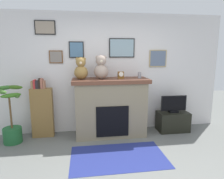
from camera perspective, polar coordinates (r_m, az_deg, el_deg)
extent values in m
cube|color=silver|center=(4.44, -1.11, 4.71)|extent=(5.20, 0.12, 2.60)
cube|color=black|center=(4.39, 2.88, 11.94)|extent=(0.56, 0.02, 0.41)
cube|color=#87A2AF|center=(4.38, 2.90, 11.94)|extent=(0.52, 0.00, 0.37)
cube|color=black|center=(4.31, -10.29, 11.28)|extent=(0.31, 0.02, 0.34)
cube|color=#4B6F90|center=(4.30, -10.29, 11.28)|extent=(0.27, 0.00, 0.30)
cube|color=brown|center=(4.34, -15.92, 9.07)|extent=(0.28, 0.02, 0.27)
cube|color=gray|center=(4.33, -15.94, 9.07)|extent=(0.24, 0.00, 0.23)
cube|color=black|center=(4.40, -18.85, 16.66)|extent=(0.41, 0.02, 0.28)
cube|color=gray|center=(4.39, -18.87, 16.67)|extent=(0.37, 0.00, 0.24)
cube|color=tan|center=(4.63, 13.17, 8.76)|extent=(0.40, 0.02, 0.38)
cube|color=slate|center=(4.62, 13.22, 8.76)|extent=(0.36, 0.00, 0.34)
cube|color=gray|center=(4.23, -0.45, -5.63)|extent=(1.46, 0.60, 1.15)
cube|color=brown|center=(4.10, -0.46, 2.62)|extent=(1.58, 0.66, 0.08)
cube|color=black|center=(4.00, 0.16, -9.27)|extent=(0.66, 0.02, 0.63)
cube|color=brown|center=(4.39, -19.53, -6.39)|extent=(0.44, 0.16, 1.04)
cube|color=#8F6D49|center=(4.29, -22.07, 1.27)|extent=(0.04, 0.13, 0.16)
cube|color=#B62D2D|center=(4.28, -21.50, 1.45)|extent=(0.04, 0.13, 0.18)
cube|color=#272124|center=(4.27, -20.84, 1.34)|extent=(0.05, 0.13, 0.16)
cube|color=black|center=(4.26, -20.24, 1.66)|extent=(0.03, 0.13, 0.21)
cube|color=#A25C48|center=(4.25, -19.65, 1.66)|extent=(0.04, 0.13, 0.20)
cube|color=#9E6449|center=(4.25, -19.04, 1.36)|extent=(0.03, 0.13, 0.16)
cylinder|color=#1E592D|center=(4.44, -26.83, -11.73)|extent=(0.35, 0.35, 0.30)
cylinder|color=brown|center=(4.29, -27.36, -5.67)|extent=(0.04, 0.04, 0.67)
ellipsoid|color=#3C622B|center=(4.22, -25.78, -1.53)|extent=(0.20, 0.37, 0.08)
ellipsoid|color=#3C641C|center=(4.33, -26.44, 0.60)|extent=(0.37, 0.21, 0.08)
ellipsoid|color=#386D2A|center=(4.37, -28.69, 0.46)|extent=(0.34, 0.31, 0.08)
ellipsoid|color=#3E6A28|center=(4.15, -29.43, -0.56)|extent=(0.32, 0.33, 0.08)
ellipsoid|color=#376C1E|center=(4.08, -27.23, -1.54)|extent=(0.35, 0.29, 0.08)
cube|color=black|center=(4.74, 17.17, -8.81)|extent=(0.68, 0.40, 0.44)
cube|color=black|center=(4.67, 17.33, -6.04)|extent=(0.20, 0.14, 0.04)
cube|color=black|center=(4.62, 17.45, -3.78)|extent=(0.59, 0.03, 0.34)
cube|color=black|center=(4.60, 17.54, -3.83)|extent=(0.55, 0.00, 0.30)
cube|color=navy|center=(3.55, 1.85, -18.88)|extent=(1.61, 0.97, 0.01)
cylinder|color=gray|center=(4.20, 7.98, 4.14)|extent=(0.07, 0.07, 0.13)
cube|color=brown|center=(4.10, 2.55, 4.20)|extent=(0.12, 0.08, 0.14)
cylinder|color=white|center=(4.06, 2.67, 4.45)|extent=(0.10, 0.01, 0.10)
sphere|color=olive|center=(4.02, -8.95, 4.90)|extent=(0.28, 0.28, 0.28)
sphere|color=olive|center=(4.01, -9.03, 7.85)|extent=(0.20, 0.20, 0.20)
sphere|color=olive|center=(4.01, -10.06, 8.68)|extent=(0.07, 0.07, 0.07)
sphere|color=olive|center=(4.01, -8.05, 8.73)|extent=(0.07, 0.07, 0.07)
sphere|color=beige|center=(3.93, -9.04, 7.66)|extent=(0.06, 0.06, 0.06)
sphere|color=gray|center=(4.04, -3.16, 5.19)|extent=(0.30, 0.30, 0.30)
sphere|color=gray|center=(4.02, -3.19, 8.38)|extent=(0.22, 0.22, 0.22)
sphere|color=gray|center=(4.02, -4.29, 9.29)|extent=(0.08, 0.08, 0.08)
sphere|color=gray|center=(4.03, -2.12, 9.31)|extent=(0.08, 0.08, 0.08)
sphere|color=beige|center=(3.94, -3.08, 8.18)|extent=(0.06, 0.06, 0.06)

